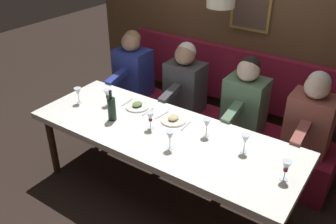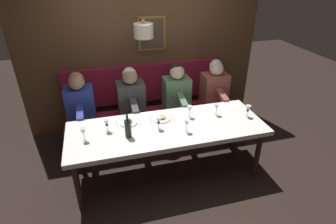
{
  "view_description": "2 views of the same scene",
  "coord_description": "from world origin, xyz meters",
  "px_view_note": "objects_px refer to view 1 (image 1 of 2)",
  "views": [
    {
      "loc": [
        -2.17,
        -1.54,
        2.46
      ],
      "look_at": [
        0.05,
        -0.02,
        0.92
      ],
      "focal_mm": 38.39,
      "sensor_mm": 36.0,
      "label": 1
    },
    {
      "loc": [
        -2.81,
        0.76,
        2.55
      ],
      "look_at": [
        0.05,
        -0.02,
        0.92
      ],
      "focal_mm": 29.14,
      "sensor_mm": 36.0,
      "label": 2
    }
  ],
  "objects_px": {
    "wine_bottle": "(112,109)",
    "diner_far": "(133,66)",
    "wine_glass_3": "(150,117)",
    "diner_middle": "(185,80)",
    "diner_nearest": "(311,116)",
    "diner_near": "(246,97)",
    "wine_glass_0": "(107,94)",
    "wine_glass_1": "(286,167)",
    "wine_glass_4": "(207,124)",
    "wine_glass_6": "(170,136)",
    "wine_glass_2": "(78,92)",
    "dining_table": "(163,137)",
    "wine_glass_5": "(245,140)"
  },
  "relations": [
    {
      "from": "wine_bottle",
      "to": "diner_far",
      "type": "bearing_deg",
      "value": 29.61
    },
    {
      "from": "wine_glass_3",
      "to": "diner_middle",
      "type": "bearing_deg",
      "value": 12.84
    },
    {
      "from": "diner_nearest",
      "to": "diner_near",
      "type": "distance_m",
      "value": 0.64
    },
    {
      "from": "diner_far",
      "to": "wine_glass_0",
      "type": "bearing_deg",
      "value": -157.58
    },
    {
      "from": "wine_glass_1",
      "to": "wine_glass_3",
      "type": "bearing_deg",
      "value": 89.57
    },
    {
      "from": "diner_nearest",
      "to": "diner_middle",
      "type": "height_order",
      "value": "same"
    },
    {
      "from": "diner_middle",
      "to": "diner_near",
      "type": "bearing_deg",
      "value": -90.0
    },
    {
      "from": "diner_near",
      "to": "wine_glass_4",
      "type": "height_order",
      "value": "diner_near"
    },
    {
      "from": "diner_near",
      "to": "diner_far",
      "type": "distance_m",
      "value": 1.45
    },
    {
      "from": "diner_near",
      "to": "wine_glass_6",
      "type": "xyz_separation_m",
      "value": [
        -1.06,
        0.19,
        0.04
      ]
    },
    {
      "from": "diner_middle",
      "to": "wine_bottle",
      "type": "height_order",
      "value": "diner_middle"
    },
    {
      "from": "diner_nearest",
      "to": "diner_far",
      "type": "height_order",
      "value": "same"
    },
    {
      "from": "wine_glass_2",
      "to": "wine_glass_6",
      "type": "bearing_deg",
      "value": -96.39
    },
    {
      "from": "diner_far",
      "to": "wine_glass_2",
      "type": "xyz_separation_m",
      "value": [
        -0.92,
        -0.05,
        0.04
      ]
    },
    {
      "from": "diner_middle",
      "to": "wine_glass_1",
      "type": "height_order",
      "value": "diner_middle"
    },
    {
      "from": "dining_table",
      "to": "wine_glass_5",
      "type": "relative_size",
      "value": 15.08
    },
    {
      "from": "dining_table",
      "to": "diner_far",
      "type": "xyz_separation_m",
      "value": [
        0.88,
        1.06,
        0.14
      ]
    },
    {
      "from": "wine_glass_1",
      "to": "wine_glass_6",
      "type": "height_order",
      "value": "same"
    },
    {
      "from": "wine_glass_3",
      "to": "wine_glass_5",
      "type": "height_order",
      "value": "same"
    },
    {
      "from": "wine_glass_0",
      "to": "wine_glass_3",
      "type": "relative_size",
      "value": 1.0
    },
    {
      "from": "dining_table",
      "to": "wine_glass_6",
      "type": "distance_m",
      "value": 0.32
    },
    {
      "from": "diner_nearest",
      "to": "diner_middle",
      "type": "distance_m",
      "value": 1.35
    },
    {
      "from": "diner_nearest",
      "to": "wine_glass_6",
      "type": "relative_size",
      "value": 4.82
    },
    {
      "from": "diner_near",
      "to": "wine_bottle",
      "type": "relative_size",
      "value": 2.64
    },
    {
      "from": "diner_far",
      "to": "wine_glass_1",
      "type": "height_order",
      "value": "diner_far"
    },
    {
      "from": "dining_table",
      "to": "diner_far",
      "type": "bearing_deg",
      "value": 50.16
    },
    {
      "from": "dining_table",
      "to": "diner_near",
      "type": "distance_m",
      "value": 0.97
    },
    {
      "from": "diner_middle",
      "to": "diner_nearest",
      "type": "bearing_deg",
      "value": -90.0
    },
    {
      "from": "dining_table",
      "to": "diner_far",
      "type": "distance_m",
      "value": 1.38
    },
    {
      "from": "diner_near",
      "to": "wine_glass_0",
      "type": "height_order",
      "value": "diner_near"
    },
    {
      "from": "wine_glass_1",
      "to": "wine_glass_3",
      "type": "xyz_separation_m",
      "value": [
        0.01,
        1.21,
        0.0
      ]
    },
    {
      "from": "diner_far",
      "to": "wine_glass_1",
      "type": "xyz_separation_m",
      "value": [
        -0.91,
        -2.15,
        0.04
      ]
    },
    {
      "from": "wine_glass_2",
      "to": "wine_glass_4",
      "type": "distance_m",
      "value": 1.37
    },
    {
      "from": "wine_glass_0",
      "to": "wine_glass_1",
      "type": "distance_m",
      "value": 1.83
    },
    {
      "from": "wine_glass_6",
      "to": "wine_glass_2",
      "type": "bearing_deg",
      "value": 83.61
    },
    {
      "from": "wine_glass_3",
      "to": "wine_glass_2",
      "type": "bearing_deg",
      "value": 91.25
    },
    {
      "from": "dining_table",
      "to": "wine_glass_2",
      "type": "relative_size",
      "value": 15.08
    },
    {
      "from": "diner_far",
      "to": "wine_bottle",
      "type": "bearing_deg",
      "value": -150.39
    },
    {
      "from": "wine_glass_2",
      "to": "wine_glass_4",
      "type": "bearing_deg",
      "value": -81.62
    },
    {
      "from": "diner_middle",
      "to": "wine_glass_4",
      "type": "xyz_separation_m",
      "value": [
        -0.72,
        -0.67,
        0.04
      ]
    },
    {
      "from": "wine_glass_3",
      "to": "wine_glass_6",
      "type": "distance_m",
      "value": 0.35
    },
    {
      "from": "diner_nearest",
      "to": "wine_glass_3",
      "type": "distance_m",
      "value": 1.46
    },
    {
      "from": "diner_far",
      "to": "wine_glass_3",
      "type": "distance_m",
      "value": 1.3
    },
    {
      "from": "diner_middle",
      "to": "wine_glass_5",
      "type": "relative_size",
      "value": 4.82
    },
    {
      "from": "diner_far",
      "to": "wine_glass_0",
      "type": "xyz_separation_m",
      "value": [
        -0.79,
        -0.33,
        0.04
      ]
    },
    {
      "from": "diner_middle",
      "to": "wine_glass_5",
      "type": "bearing_deg",
      "value": -126.2
    },
    {
      "from": "wine_glass_0",
      "to": "wine_glass_2",
      "type": "height_order",
      "value": "same"
    },
    {
      "from": "wine_glass_2",
      "to": "wine_glass_3",
      "type": "xyz_separation_m",
      "value": [
        0.02,
        -0.89,
        -0.0
      ]
    },
    {
      "from": "wine_glass_6",
      "to": "wine_glass_4",
      "type": "bearing_deg",
      "value": -24.57
    },
    {
      "from": "wine_glass_6",
      "to": "wine_glass_0",
      "type": "bearing_deg",
      "value": 73.89
    }
  ]
}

